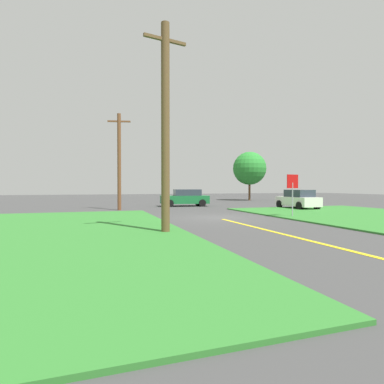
{
  "coord_description": "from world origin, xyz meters",
  "views": [
    {
      "loc": [
        -7.18,
        -17.11,
        1.88
      ],
      "look_at": [
        -0.56,
        2.92,
        1.51
      ],
      "focal_mm": 28.56,
      "sensor_mm": 36.0,
      "label": 1
    }
  ],
  "objects_px": {
    "car_on_crossroad": "(298,199)",
    "utility_pole_near": "(165,126)",
    "oak_tree_left": "(250,168)",
    "stop_sign": "(293,187)",
    "utility_pole_mid": "(119,160)",
    "car_approaching_junction": "(185,198)"
  },
  "relations": [
    {
      "from": "car_on_crossroad",
      "to": "utility_pole_near",
      "type": "xyz_separation_m",
      "value": [
        -13.8,
        -9.76,
        3.49
      ]
    },
    {
      "from": "car_on_crossroad",
      "to": "oak_tree_left",
      "type": "distance_m",
      "value": 16.39
    },
    {
      "from": "stop_sign",
      "to": "car_on_crossroad",
      "type": "bearing_deg",
      "value": -134.09
    },
    {
      "from": "stop_sign",
      "to": "utility_pole_near",
      "type": "bearing_deg",
      "value": 18.65
    },
    {
      "from": "stop_sign",
      "to": "utility_pole_near",
      "type": "distance_m",
      "value": 9.86
    },
    {
      "from": "car_on_crossroad",
      "to": "utility_pole_mid",
      "type": "bearing_deg",
      "value": 78.87
    },
    {
      "from": "stop_sign",
      "to": "utility_pole_near",
      "type": "height_order",
      "value": "utility_pole_near"
    },
    {
      "from": "utility_pole_near",
      "to": "utility_pole_mid",
      "type": "distance_m",
      "value": 13.05
    },
    {
      "from": "utility_pole_near",
      "to": "oak_tree_left",
      "type": "xyz_separation_m",
      "value": [
        17.76,
        25.26,
        0.1
      ]
    },
    {
      "from": "utility_pole_near",
      "to": "utility_pole_mid",
      "type": "height_order",
      "value": "utility_pole_near"
    },
    {
      "from": "stop_sign",
      "to": "car_on_crossroad",
      "type": "xyz_separation_m",
      "value": [
        5.0,
        6.02,
        -1.07
      ]
    },
    {
      "from": "stop_sign",
      "to": "utility_pole_mid",
      "type": "relative_size",
      "value": 0.34
    },
    {
      "from": "car_on_crossroad",
      "to": "utility_pole_near",
      "type": "bearing_deg",
      "value": 126.82
    },
    {
      "from": "car_approaching_junction",
      "to": "oak_tree_left",
      "type": "height_order",
      "value": "oak_tree_left"
    },
    {
      "from": "utility_pole_near",
      "to": "utility_pole_mid",
      "type": "xyz_separation_m",
      "value": [
        -0.7,
        13.03,
        -0.32
      ]
    },
    {
      "from": "car_on_crossroad",
      "to": "car_approaching_junction",
      "type": "bearing_deg",
      "value": 52.92
    },
    {
      "from": "car_approaching_junction",
      "to": "utility_pole_mid",
      "type": "distance_m",
      "value": 7.87
    },
    {
      "from": "car_approaching_junction",
      "to": "car_on_crossroad",
      "type": "xyz_separation_m",
      "value": [
        8.03,
        -6.42,
        -0.0
      ]
    },
    {
      "from": "stop_sign",
      "to": "car_on_crossroad",
      "type": "height_order",
      "value": "stop_sign"
    },
    {
      "from": "car_on_crossroad",
      "to": "oak_tree_left",
      "type": "height_order",
      "value": "oak_tree_left"
    },
    {
      "from": "utility_pole_mid",
      "to": "oak_tree_left",
      "type": "relative_size",
      "value": 1.16
    },
    {
      "from": "car_approaching_junction",
      "to": "oak_tree_left",
      "type": "distance_m",
      "value": 15.46
    }
  ]
}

